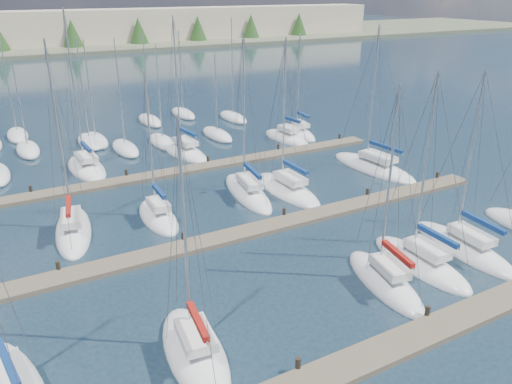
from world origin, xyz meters
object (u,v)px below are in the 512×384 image
sailboat_l (287,189)px  sailboat_c (195,351)px  sailboat_j (158,217)px  sailboat_p (184,151)px  sailboat_r (299,133)px  sailboat_k (248,192)px  sailboat_i (73,230)px  sailboat_m (373,167)px  sailboat_f (464,248)px  sailboat_e (420,263)px  sailboat_o (87,167)px  sailboat_q (286,138)px  sailboat_d (384,281)px

sailboat_l → sailboat_c: bearing=-134.5°
sailboat_l → sailboat_j: (-11.30, 0.08, 0.01)m
sailboat_j → sailboat_p: size_ratio=0.80×
sailboat_r → sailboat_k: bearing=-129.5°
sailboat_p → sailboat_i: bearing=-141.6°
sailboat_m → sailboat_c: sailboat_m is taller
sailboat_i → sailboat_j: bearing=3.2°
sailboat_i → sailboat_k: 14.03m
sailboat_k → sailboat_f: 17.23m
sailboat_l → sailboat_c: size_ratio=1.10×
sailboat_m → sailboat_e: size_ratio=1.09×
sailboat_o → sailboat_f: size_ratio=1.23×
sailboat_l → sailboat_j: bearing=179.4°
sailboat_p → sailboat_r: bearing=-5.3°
sailboat_e → sailboat_p: (-4.60, 28.31, -0.00)m
sailboat_q → sailboat_j: bearing=-150.1°
sailboat_r → sailboat_o: bearing=-172.2°
sailboat_m → sailboat_p: size_ratio=0.96×
sailboat_m → sailboat_c: (-24.77, -15.76, 0.01)m
sailboat_r → sailboat_i: bearing=-147.4°
sailboat_p → sailboat_d: bearing=-93.7°
sailboat_i → sailboat_q: bearing=36.1°
sailboat_j → sailboat_c: bearing=-100.2°
sailboat_c → sailboat_l: bearing=52.5°
sailboat_d → sailboat_j: size_ratio=1.07×
sailboat_m → sailboat_k: bearing=174.7°
sailboat_l → sailboat_k: bearing=162.3°
sailboat_e → sailboat_k: size_ratio=0.91×
sailboat_r → sailboat_k: 19.18m
sailboat_c → sailboat_e: bearing=9.4°
sailboat_p → sailboat_f: bearing=-79.3°
sailboat_l → sailboat_e: 14.28m
sailboat_i → sailboat_j: sailboat_i is taller
sailboat_d → sailboat_p: bearing=103.5°
sailboat_r → sailboat_c: bearing=-123.9°
sailboat_o → sailboat_d: sailboat_o is taller
sailboat_i → sailboat_f: 26.67m
sailboat_l → sailboat_m: bearing=4.2°
sailboat_m → sailboat_k: (-13.41, 0.24, 0.02)m
sailboat_r → sailboat_p: bearing=-172.3°
sailboat_q → sailboat_p: 12.02m
sailboat_r → sailboat_q: (-2.47, -1.12, -0.02)m
sailboat_l → sailboat_e: size_ratio=1.05×
sailboat_e → sailboat_p: sailboat_p is taller
sailboat_j → sailboat_r: bearing=35.0°
sailboat_r → sailboat_k: size_ratio=0.87×
sailboat_l → sailboat_e: bearing=-87.1°
sailboat_f → sailboat_k: bearing=121.9°
sailboat_j → sailboat_q: bearing=36.0°
sailboat_j → sailboat_e: 18.75m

